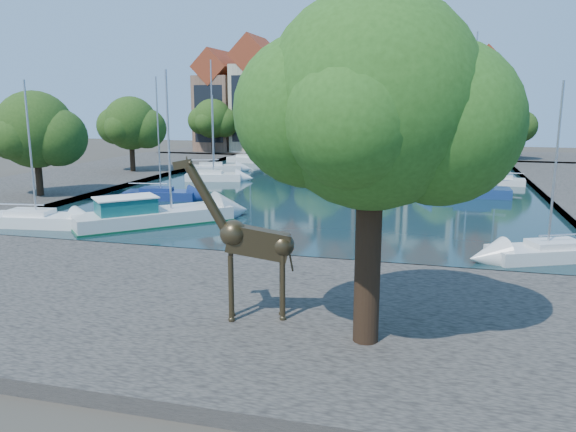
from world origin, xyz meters
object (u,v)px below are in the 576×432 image
Objects in this scene: sailboat_right_a at (547,250)px; sailboat_left_a at (36,217)px; motorsailer at (149,214)px; plane_tree at (376,109)px; giraffe_statue at (249,242)px.

sailboat_left_a is at bearing 180.00° from sailboat_right_a.
sailboat_right_a is (23.24, -2.10, -0.23)m from motorsailer.
sailboat_left_a is at bearing -162.73° from motorsailer.
plane_tree is at bearing -43.62° from motorsailer.
plane_tree is 6.19m from giraffe_statue.
plane_tree is 1.21× the size of sailboat_right_a.
plane_tree is 22.95m from motorsailer.
giraffe_statue is 0.63× the size of sailboat_right_a.
giraffe_statue is 22.19m from sailboat_left_a.
motorsailer reaches higher than sailboat_left_a.
sailboat_right_a is at bearing -5.17° from motorsailer.
giraffe_statue is 0.57× the size of motorsailer.
motorsailer is 23.34m from sailboat_right_a.
motorsailer reaches higher than sailboat_right_a.
motorsailer is 1.11× the size of sailboat_right_a.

